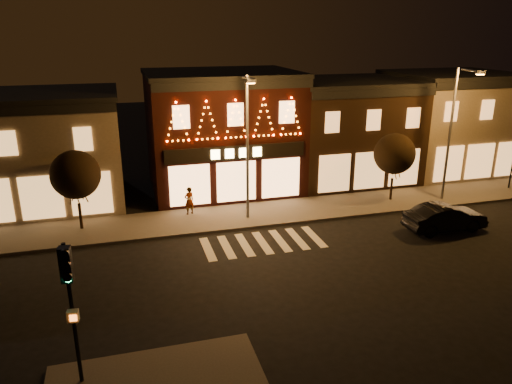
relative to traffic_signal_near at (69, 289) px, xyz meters
name	(u,v)px	position (x,y,z in m)	size (l,w,h in m)	color
ground	(287,277)	(8.81, 5.21, -3.60)	(120.00, 120.00, 0.00)	black
sidewalk_far	(275,212)	(10.81, 13.21, -3.53)	(44.00, 4.00, 0.15)	#47423D
building_left	(22,150)	(-4.19, 19.20, 0.06)	(12.20, 8.28, 7.30)	#685C4A
building_pulp	(222,131)	(8.81, 19.19, 0.56)	(10.20, 8.34, 8.30)	black
building_right_a	(346,130)	(18.31, 19.20, 0.16)	(9.20, 8.28, 7.50)	black
building_right_b	(449,122)	(27.31, 19.20, 0.31)	(9.20, 8.28, 7.80)	#685C4A
traffic_signal_near	(69,289)	(0.00, 0.00, 0.00)	(0.38, 0.51, 4.90)	black
streetlamp_mid	(248,138)	(8.88, 12.48, 1.50)	(0.61, 1.94, 8.44)	#59595E
streetlamp_right	(454,125)	(22.38, 12.21, 1.59)	(0.63, 1.97, 8.59)	#59595E
tree_left	(75,175)	(-0.69, 13.65, -0.26)	(2.73, 2.73, 4.57)	black
tree_right	(394,154)	(18.95, 13.29, -0.32)	(2.67, 2.67, 4.47)	black
dark_sedan	(445,217)	(19.34, 8.07, -2.83)	(1.64, 4.71, 1.55)	black
pedestrian	(189,201)	(5.60, 14.23, -2.58)	(0.63, 0.42, 1.74)	gray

